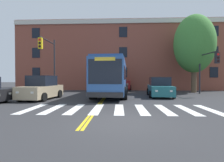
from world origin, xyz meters
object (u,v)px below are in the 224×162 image
Objects in this scene: car_teal_far_lane at (160,88)px; traffic_light_near_corner at (207,64)px; street_tree_curbside_large at (194,44)px; city_bus at (112,77)px; car_tan_near_lane at (42,89)px; car_red_behind_bus at (123,82)px; traffic_light_far_corner at (49,56)px.

car_teal_far_lane is 5.79m from traffic_light_near_corner.
city_bus is at bearing -158.45° from street_tree_curbside_large.
car_teal_far_lane is at bearing -137.48° from street_tree_curbside_large.
traffic_light_near_corner is at bearing 15.05° from car_tan_near_lane.
car_red_behind_bus is 1.04× the size of traffic_light_near_corner.
traffic_light_far_corner reaches higher than city_bus.
traffic_light_far_corner is 0.65× the size of street_tree_curbside_large.
city_bus reaches higher than car_red_behind_bus.
city_bus is at bearing 168.96° from car_teal_far_lane.
city_bus is at bearing -4.72° from traffic_light_far_corner.
traffic_light_near_corner reaches higher than car_teal_far_lane.
car_red_behind_bus reaches higher than car_tan_near_lane.
car_red_behind_bus is at bearing 137.20° from traffic_light_near_corner.
city_bus is 10.85m from street_tree_curbside_large.
car_tan_near_lane is 17.27m from street_tree_curbside_large.
traffic_light_far_corner is (-16.00, -0.24, 0.91)m from traffic_light_near_corner.
car_red_behind_bus is (-3.15, 9.25, 0.27)m from car_teal_far_lane.
car_tan_near_lane is 5.02m from traffic_light_far_corner.
car_red_behind_bus is 0.53× the size of street_tree_curbside_large.
traffic_light_near_corner is (5.07, 1.64, 2.26)m from car_teal_far_lane.
traffic_light_far_corner reaches higher than car_red_behind_bus.
city_bus reaches higher than car_teal_far_lane.
city_bus reaches higher than car_tan_near_lane.
car_tan_near_lane is 10.31m from car_teal_far_lane.
street_tree_curbside_large is at bearing 21.55° from city_bus.
car_red_behind_bus is at bearing 108.80° from car_teal_far_lane.
street_tree_curbside_large is (15.03, 7.01, 4.82)m from car_tan_near_lane.
city_bus is 6.87m from traffic_light_far_corner.
car_teal_far_lane is at bearing -71.20° from car_red_behind_bus.
car_red_behind_bus is (6.88, 11.67, 0.23)m from car_tan_near_lane.
street_tree_curbside_large reaches higher than car_red_behind_bus.
traffic_light_near_corner is at bearing -42.80° from car_red_behind_bus.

